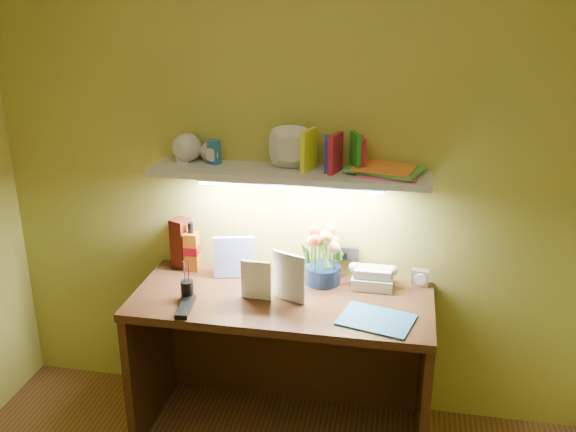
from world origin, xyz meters
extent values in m
cube|color=#361F0E|center=(0.00, 1.20, 0.38)|extent=(1.40, 0.60, 0.75)
cube|color=silver|center=(0.63, 1.45, 0.79)|extent=(0.09, 0.05, 0.08)
cube|color=#4F160D|center=(-0.57, 1.45, 0.88)|extent=(0.11, 0.11, 0.26)
cylinder|color=black|center=(-0.43, 1.11, 0.82)|extent=(0.07, 0.07, 0.15)
cube|color=black|center=(-0.40, 1.01, 0.76)|extent=(0.08, 0.20, 0.02)
cube|color=#246AA9|center=(0.45, 1.06, 0.75)|extent=(0.36, 0.30, 0.01)
imported|color=white|center=(-0.19, 1.17, 0.85)|extent=(0.14, 0.03, 0.19)
imported|color=silver|center=(-0.04, 1.21, 0.87)|extent=(0.16, 0.09, 0.23)
cube|color=silver|center=(0.00, 1.38, 1.30)|extent=(1.30, 0.25, 0.03)
imported|color=silver|center=(-0.53, 1.38, 1.37)|extent=(0.17, 0.17, 0.11)
imported|color=silver|center=(-0.37, 1.39, 1.36)|extent=(0.13, 0.13, 0.09)
imported|color=silver|center=(0.01, 1.36, 1.34)|extent=(0.22, 0.22, 0.05)
cube|color=silver|center=(-0.53, 1.42, 1.38)|extent=(0.06, 0.05, 0.12)
cube|color=#246AA9|center=(-0.37, 1.42, 1.37)|extent=(0.06, 0.06, 0.12)
cube|color=#B01C38|center=(0.21, 1.39, 1.40)|extent=(0.06, 0.12, 0.18)
cube|color=yellow|center=(0.09, 1.39, 1.41)|extent=(0.06, 0.12, 0.19)
cube|color=#2F37B8|center=(0.17, 1.41, 1.39)|extent=(0.04, 0.12, 0.16)
cube|color=#22871F|center=(0.30, 1.39, 1.41)|extent=(0.06, 0.12, 0.18)
cube|color=#B01C38|center=(0.33, 1.41, 1.40)|extent=(0.05, 0.12, 0.16)
cube|color=#E14F8B|center=(0.46, 1.39, 1.32)|extent=(0.28, 0.22, 0.01)
cube|color=#50B950|center=(0.44, 1.42, 1.34)|extent=(0.37, 0.32, 0.01)
cube|color=orange|center=(0.44, 1.39, 1.35)|extent=(0.30, 0.24, 0.01)
camera|label=1|loc=(0.53, -1.42, 2.14)|focal=40.00mm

